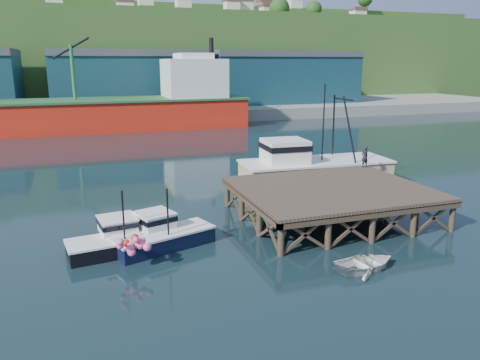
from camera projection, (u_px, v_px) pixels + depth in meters
name	position (u px, v px, depth m)	size (l,w,h in m)	color
ground	(253.00, 227.00, 29.44)	(300.00, 300.00, 0.00)	black
wharf	(333.00, 190.00, 30.54)	(12.00, 10.00, 2.62)	brown
far_quay	(129.00, 109.00, 93.28)	(160.00, 40.00, 2.00)	gray
warehouse_mid	(130.00, 81.00, 87.35)	(28.00, 16.00, 9.00)	#17404C
warehouse_right	(278.00, 79.00, 96.89)	(30.00, 16.00, 9.00)	#17404C
cargo_ship	(87.00, 108.00, 69.88)	(55.50, 10.00, 13.75)	red
hillside	(114.00, 58.00, 118.28)	(220.00, 50.00, 22.00)	#2D511E
boat_navy	(162.00, 234.00, 26.21)	(6.04, 4.03, 3.55)	black
boat_black	(122.00, 239.00, 25.67)	(6.09, 5.07, 3.62)	black
trawler	(313.00, 165.00, 38.86)	(12.72, 5.17, 8.36)	tan
dinghy	(366.00, 263.00, 23.33)	(2.36, 3.31, 0.69)	silver
dockworker	(365.00, 157.00, 36.20)	(0.61, 0.40, 1.67)	black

